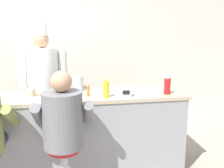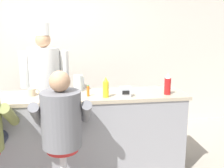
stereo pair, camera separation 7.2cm
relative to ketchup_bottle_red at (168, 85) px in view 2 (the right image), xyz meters
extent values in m
cube|color=beige|center=(-1.33, 1.72, 0.25)|extent=(10.00, 0.06, 2.70)
cube|color=gray|center=(-1.33, 0.14, -0.63)|extent=(3.08, 0.59, 0.94)
cube|color=tan|center=(-1.33, 0.14, -0.14)|extent=(3.14, 0.61, 0.04)
cylinder|color=red|center=(0.00, 0.00, -0.02)|extent=(0.08, 0.08, 0.19)
cone|color=white|center=(0.00, 0.00, 0.11)|extent=(0.06, 0.06, 0.06)
cylinder|color=yellow|center=(-0.73, -0.02, -0.03)|extent=(0.07, 0.07, 0.18)
cone|color=yellow|center=(-0.73, -0.02, 0.09)|extent=(0.05, 0.05, 0.05)
cylinder|color=orange|center=(-0.93, 0.05, -0.06)|extent=(0.03, 0.03, 0.12)
cylinder|color=#287F2D|center=(-0.93, 0.05, 0.00)|extent=(0.02, 0.02, 0.01)
cylinder|color=silver|center=(-1.03, 0.32, -0.02)|extent=(0.11, 0.11, 0.20)
cube|color=silver|center=(-0.96, 0.32, -0.01)|extent=(0.01, 0.01, 0.12)
cylinder|color=white|center=(-1.28, 0.09, -0.11)|extent=(0.22, 0.22, 0.02)
ellipsoid|color=#E0BC60|center=(-1.28, 0.09, -0.09)|extent=(0.10, 0.08, 0.03)
cylinder|color=beige|center=(-1.57, 0.16, -0.07)|extent=(0.09, 0.09, 0.09)
torus|color=beige|center=(-1.51, 0.16, -0.07)|extent=(0.06, 0.02, 0.06)
cube|color=silver|center=(-0.51, -0.03, -0.06)|extent=(0.13, 0.07, 0.12)
cube|color=black|center=(-0.51, -0.07, -0.06)|extent=(0.08, 0.01, 0.04)
cylinder|color=olive|center=(-1.71, -0.33, -0.17)|extent=(0.10, 0.42, 0.33)
cylinder|color=red|center=(-1.21, -0.44, -0.50)|extent=(0.31, 0.31, 0.05)
cylinder|color=#33384C|center=(-1.31, -0.25, -0.46)|extent=(0.14, 0.38, 0.14)
cylinder|color=#33384C|center=(-1.12, -0.25, -0.46)|extent=(0.14, 0.38, 0.14)
cylinder|color=slate|center=(-1.21, -0.44, -0.20)|extent=(0.38, 0.38, 0.54)
cylinder|color=slate|center=(-1.45, -0.33, -0.18)|extent=(0.10, 0.41, 0.33)
cylinder|color=slate|center=(-0.97, -0.33, -0.18)|extent=(0.10, 0.41, 0.33)
sphere|color=tan|center=(-1.21, -0.44, 0.17)|extent=(0.20, 0.20, 0.20)
cube|color=#232328|center=(-1.50, 1.05, -0.68)|extent=(0.35, 0.19, 0.84)
cube|color=white|center=(-1.50, 1.00, -0.51)|extent=(0.31, 0.02, 0.50)
cylinder|color=white|center=(-1.50, 1.05, 0.05)|extent=(0.45, 0.45, 0.63)
sphere|color=tan|center=(-1.50, 1.05, 0.47)|extent=(0.22, 0.22, 0.22)
cylinder|color=white|center=(-1.50, 1.05, 0.63)|extent=(0.19, 0.19, 0.17)
cylinder|color=white|center=(-1.79, 1.05, 0.05)|extent=(0.13, 0.13, 0.53)
cylinder|color=white|center=(-1.21, 1.05, 0.05)|extent=(0.13, 0.13, 0.53)
camera|label=1|loc=(-1.15, -2.84, 0.66)|focal=42.00mm
camera|label=2|loc=(-1.08, -2.86, 0.66)|focal=42.00mm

